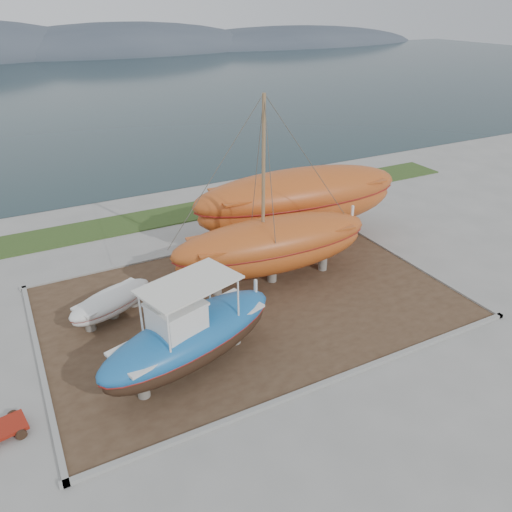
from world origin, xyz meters
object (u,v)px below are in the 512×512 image
orange_bare_hull (298,207)px  blue_caique (190,328)px  orange_sailboat (273,195)px  red_trailer (1,432)px  white_dinghy (112,305)px

orange_bare_hull → blue_caique: bearing=-136.5°
orange_sailboat → red_trailer: bearing=-156.7°
orange_bare_hull → red_trailer: 17.97m
white_dinghy → blue_caique: bearing=-93.7°
white_dinghy → orange_bare_hull: orange_bare_hull is taller
blue_caique → orange_bare_hull: (9.42, 7.72, 0.19)m
blue_caique → orange_bare_hull: orange_bare_hull is taller
blue_caique → orange_bare_hull: size_ratio=0.61×
orange_sailboat → red_trailer: (-12.40, -4.44, -4.37)m
red_trailer → white_dinghy: bearing=36.6°
orange_sailboat → red_trailer: size_ratio=4.33×
blue_caique → orange_bare_hull: 12.18m
blue_caique → white_dinghy: blue_caique is taller
orange_bare_hull → white_dinghy: bearing=-161.0°
orange_sailboat → orange_bare_hull: bearing=47.4°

